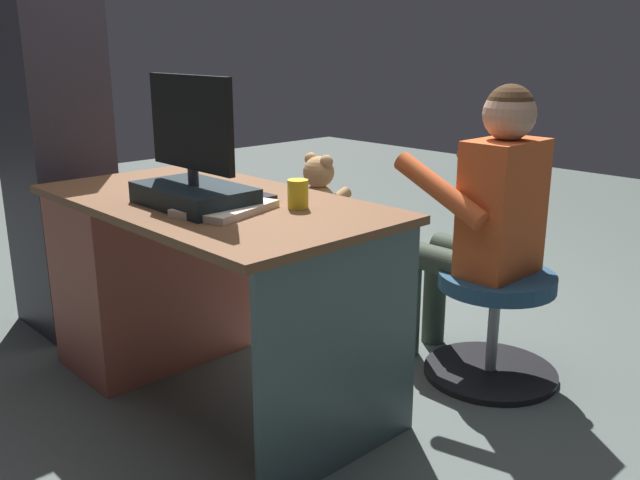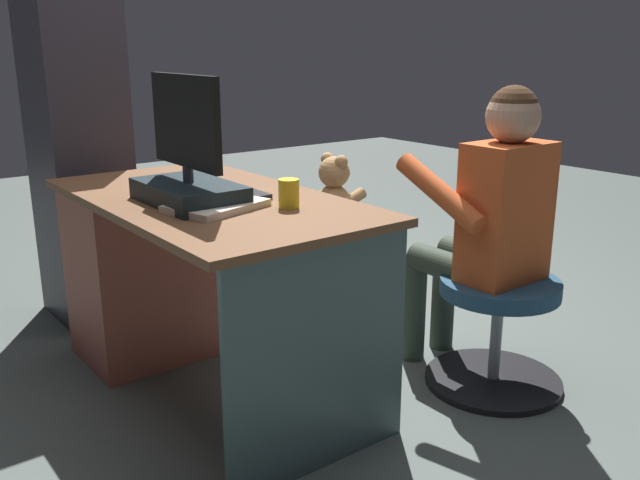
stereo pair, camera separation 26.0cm
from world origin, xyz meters
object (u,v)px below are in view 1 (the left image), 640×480
Objects in this scene: keyboard at (225,192)px; cup at (298,194)px; computer_mouse at (182,179)px; teddy_bear at (320,193)px; office_chair_teddy at (319,259)px; tv_remote at (183,192)px; visitor_chair at (494,315)px; person at (484,209)px; monitor at (193,173)px; desk at (165,270)px.

keyboard is 4.40× the size of cup.
computer_mouse reaches higher than teddy_bear.
computer_mouse is 0.62m from cup.
teddy_bear is (0.00, -0.01, 0.33)m from office_chair_teddy.
tv_remote is 0.29× the size of visitor_chair.
tv_remote is (0.44, 0.16, -0.04)m from cup.
person is (-0.68, -0.90, -0.09)m from tv_remote.
tv_remote is 1.28m from visitor_chair.
desk is at bearing -14.19° from monitor.
tv_remote is at bearing 49.76° from visitor_chair.
desk is 1.32m from visitor_chair.
keyboard is 0.15m from tv_remote.
keyboard is at bearing 53.44° from person.
visitor_chair is at bearing 179.75° from person.
desk is 14.19× the size of cup.
computer_mouse reaches higher than office_chair_teddy.
keyboard is at bearing 113.22° from teddy_bear.
office_chair_teddy is 1.00m from visitor_chair.
tv_remote is (0.18, -0.07, -0.10)m from monitor.
office_chair_teddy and visitor_chair have the same top height.
office_chair_teddy is (0.02, -0.87, -0.15)m from desk.
tv_remote reaches higher than office_chair_teddy.
monitor is 4.55× the size of computer_mouse.
visitor_chair is (-0.98, -0.86, -0.15)m from desk.
office_chair_teddy is 1.00× the size of visitor_chair.
tv_remote is at bearing 48.51° from keyboard.
computer_mouse reaches higher than tv_remote.
keyboard is 1.00m from office_chair_teddy.
visitor_chair is at bearing -138.67° from desk.
desk is 0.90m from teddy_bear.
tv_remote is at bearing 105.00° from office_chair_teddy.
computer_mouse reaches higher than visitor_chair.
person reaches higher than desk.
office_chair_teddy is at bearing -0.25° from person.
cup is 0.97m from visitor_chair.
office_chair_teddy is 1.01m from person.
computer_mouse reaches higher than desk.
teddy_bear reaches higher than tv_remote.
office_chair_teddy is at bearing -66.47° from monitor.
cup is at bearing -168.96° from desk.
visitor_chair is (-0.32, -0.73, -0.54)m from cup.
office_chair_teddy is (0.24, -0.90, -0.51)m from tv_remote.
desk is 0.78m from cup.
cup is at bearing -175.13° from computer_mouse.
computer_mouse is 0.18× the size of visitor_chair.
teddy_bear is (0.06, -0.80, -0.19)m from computer_mouse.
cup is (-0.66, -0.13, 0.39)m from desk.
visitor_chair is at bearing -96.19° from tv_remote.
visitor_chair is at bearing -120.96° from monitor.
desk is 2.59× the size of visitor_chair.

